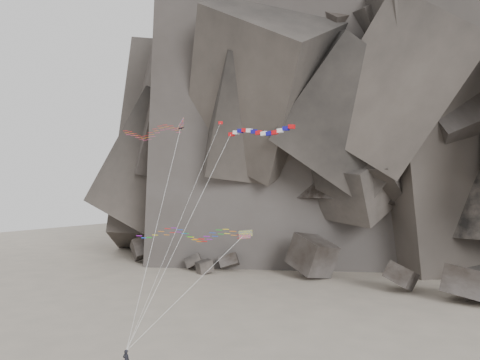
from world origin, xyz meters
The scene contains 8 objects.
ground centered at (0.00, 0.00, 0.00)m, with size 260.00×260.00×0.00m, color #A89A87.
headland centered at (0.00, 70.00, 42.00)m, with size 110.00×70.00×84.00m, color #4B433D, non-canonical shape.
boulder_field centered at (7.63, 34.36, 2.06)m, with size 79.02×17.76×8.27m.
kite_flyer centered at (1.00, -12.05, 1.09)m, with size 0.76×0.51×2.19m, color black.
delta_kite centered at (-6.74, 0.26, 22.21)m, with size 12.01×13.28×21.92m.
banner_kite centered at (6.16, 3.04, 21.69)m, with size 9.53×16.22×20.60m.
parafoil_kite centered at (-0.87, -0.62, 10.70)m, with size 14.70×12.23×9.64m.
pennant_kite centered at (2.15, -2.80, 16.78)m, with size 1.89×13.02×21.14m.
Camera 1 is at (28.32, -42.69, 15.42)m, focal length 35.00 mm.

